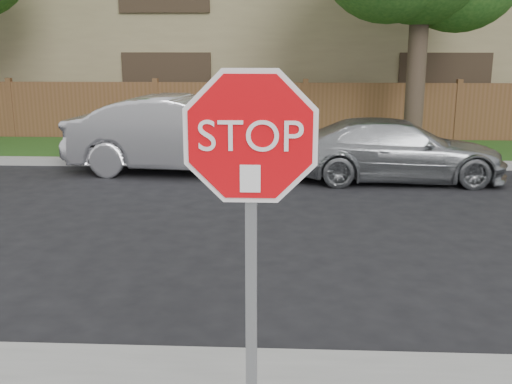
{
  "coord_description": "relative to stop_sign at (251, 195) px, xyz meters",
  "views": [
    {
      "loc": [
        -0.52,
        -4.62,
        2.63
      ],
      "look_at": [
        -0.7,
        -0.9,
        1.7
      ],
      "focal_mm": 42.0,
      "sensor_mm": 36.0,
      "label": 1
    }
  ],
  "objects": [
    {
      "name": "sedan_left",
      "position": [
        -1.86,
        8.98,
        -1.04
      ],
      "size": [
        4.91,
        2.09,
        1.57
      ],
      "primitive_type": "imported",
      "rotation": [
        0.0,
        0.0,
        1.48
      ],
      "color": "silver",
      "rests_on": "ground"
    },
    {
      "name": "sedan_right",
      "position": [
        2.35,
        8.44,
        -1.23
      ],
      "size": [
        4.13,
        1.68,
        1.2
      ],
      "primitive_type": "imported",
      "rotation": [
        0.0,
        0.0,
        1.57
      ],
      "color": "#9FA3A6",
      "rests_on": "ground"
    },
    {
      "name": "ground",
      "position": [
        0.7,
        1.48,
        -1.83
      ],
      "size": [
        90.0,
        90.0,
        0.0
      ],
      "primitive_type": "plane",
      "color": "black",
      "rests_on": "ground"
    },
    {
      "name": "far_curb",
      "position": [
        0.7,
        9.63,
        -1.75
      ],
      "size": [
        70.0,
        0.3,
        0.15
      ],
      "primitive_type": "cube",
      "color": "gray",
      "rests_on": "ground"
    },
    {
      "name": "grass_strip",
      "position": [
        0.7,
        11.28,
        -1.77
      ],
      "size": [
        70.0,
        3.0,
        0.12
      ],
      "primitive_type": "cube",
      "color": "#1E4714",
      "rests_on": "ground"
    },
    {
      "name": "stop_sign",
      "position": [
        0.0,
        0.0,
        0.0
      ],
      "size": [
        1.01,
        0.13,
        2.55
      ],
      "color": "gray",
      "rests_on": "sidewalk_near"
    },
    {
      "name": "apartment_building",
      "position": [
        0.7,
        18.48,
        1.7
      ],
      "size": [
        35.2,
        9.2,
        7.2
      ],
      "color": "#8A7B55",
      "rests_on": "ground"
    },
    {
      "name": "fence",
      "position": [
        0.7,
        12.88,
        -1.03
      ],
      "size": [
        70.0,
        0.12,
        1.6
      ],
      "primitive_type": "cube",
      "color": "brown",
      "rests_on": "ground"
    }
  ]
}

